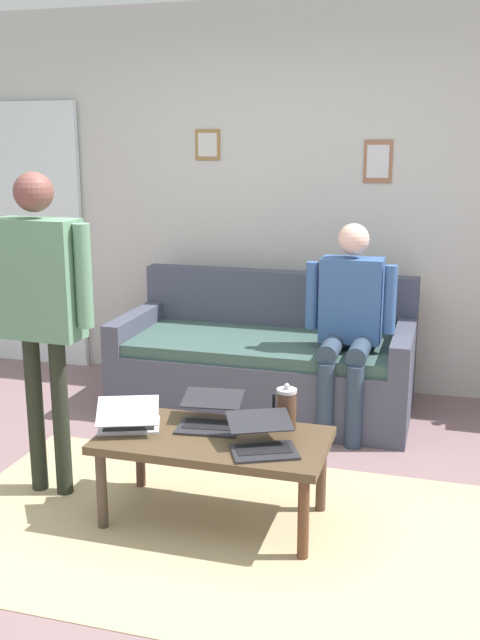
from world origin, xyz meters
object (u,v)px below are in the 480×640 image
object	(u,v)px
coffee_table	(214,446)
french_press	(286,408)
couch	(266,364)
person_seated	(349,316)
laptop_left	(262,441)
person_standing	(40,294)
interior_door	(35,236)
laptop_center	(210,417)
laptop_right	(129,420)

from	to	relation	value
coffee_table	french_press	xyz separation A→B (m)	(-0.30, -0.19, 0.15)
couch	person_seated	distance (m)	0.75
laptop_left	person_standing	distance (m)	1.29
couch	interior_door	bearing A→B (deg)	-14.90
person_standing	french_press	bearing A→B (deg)	-172.89
interior_door	coffee_table	bearing A→B (deg)	136.04
laptop_left	laptop_center	world-z (taller)	laptop_center
french_press	person_standing	bearing A→B (deg)	7.11
person_seated	french_press	bearing A→B (deg)	83.00
person_standing	person_seated	size ratio (longest dim) A/B	1.27
coffee_table	person_standing	xyz separation A→B (m)	(0.89, -0.05, 0.67)
interior_door	laptop_left	xyz separation A→B (m)	(-2.41, 2.16, -0.56)
french_press	person_seated	distance (m)	1.15
couch	laptop_left	size ratio (longest dim) A/B	4.73
laptop_center	laptop_right	distance (m)	0.39
interior_door	laptop_right	bearing A→B (deg)	129.59
laptop_center	person_standing	world-z (taller)	person_standing
interior_door	french_press	world-z (taller)	interior_door
laptop_right	laptop_left	bearing A→B (deg)	175.26
interior_door	laptop_right	distance (m)	2.78
laptop_center	person_standing	size ratio (longest dim) A/B	0.22
coffee_table	laptop_left	bearing A→B (deg)	162.75
french_press	couch	bearing A→B (deg)	-72.05
coffee_table	laptop_center	distance (m)	0.17
laptop_center	person_seated	bearing A→B (deg)	-112.87
coffee_table	laptop_center	world-z (taller)	laptop_center
interior_door	person_standing	size ratio (longest dim) A/B	1.26
laptop_right	french_press	bearing A→B (deg)	-163.16
laptop_right	interior_door	bearing A→B (deg)	-50.41
couch	laptop_center	xyz separation A→B (m)	(-0.07, 1.41, 0.16)
coffee_table	laptop_right	size ratio (longest dim) A/B	2.92
laptop_center	french_press	bearing A→B (deg)	-169.50
coffee_table	person_seated	bearing A→B (deg)	-108.55
laptop_right	person_seated	distance (m)	1.61
laptop_left	person_seated	bearing A→B (deg)	-97.56
laptop_center	interior_door	bearing A→B (deg)	-42.95
person_seated	couch	bearing A→B (deg)	-21.58
laptop_left	laptop_right	bearing A→B (deg)	-4.74
laptop_left	couch	bearing A→B (deg)	-76.51
laptop_left	laptop_right	xyz separation A→B (m)	(0.67, -0.06, 0.00)
laptop_center	person_seated	world-z (taller)	person_seated
coffee_table	person_standing	distance (m)	1.12
laptop_right	person_seated	size ratio (longest dim) A/B	0.29
interior_door	person_seated	distance (m)	2.72
laptop_center	person_seated	size ratio (longest dim) A/B	0.28
interior_door	laptop_center	distance (m)	2.92
person_seated	laptop_center	bearing A→B (deg)	67.13
couch	laptop_center	distance (m)	1.42
coffee_table	person_seated	world-z (taller)	person_seated
laptop_right	person_seated	world-z (taller)	person_seated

